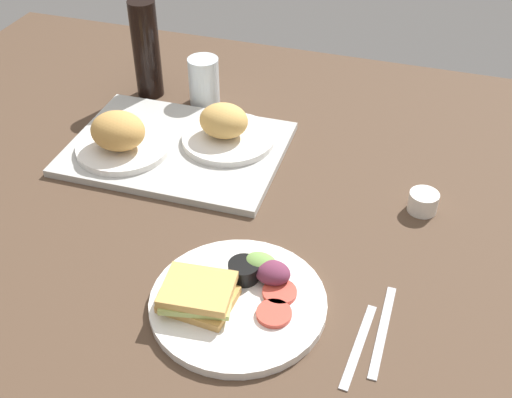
{
  "coord_description": "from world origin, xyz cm",
  "views": [
    {
      "loc": [
        30.53,
        -85.31,
        77.67
      ],
      "look_at": [
        2.0,
        3.0,
        4.0
      ],
      "focal_mm": 44.9,
      "sensor_mm": 36.0,
      "label": 1
    }
  ],
  "objects_px": {
    "bread_plate_far": "(226,129)",
    "knife": "(383,330)",
    "soda_bottle": "(146,50)",
    "espresso_cup": "(423,202)",
    "plate_with_salad": "(235,296)",
    "serving_tray": "(177,149)",
    "bread_plate_near": "(120,137)",
    "fork": "(359,345)",
    "drinking_glass": "(204,81)"
  },
  "relations": [
    {
      "from": "drinking_glass",
      "to": "fork",
      "type": "xyz_separation_m",
      "value": [
        0.49,
        -0.61,
        -0.05
      ]
    },
    {
      "from": "bread_plate_near",
      "to": "espresso_cup",
      "type": "relative_size",
      "value": 3.54
    },
    {
      "from": "fork",
      "to": "knife",
      "type": "bearing_deg",
      "value": -32.45
    },
    {
      "from": "soda_bottle",
      "to": "fork",
      "type": "bearing_deg",
      "value": -44.06
    },
    {
      "from": "bread_plate_near",
      "to": "drinking_glass",
      "type": "xyz_separation_m",
      "value": [
        0.08,
        0.27,
        0.01
      ]
    },
    {
      "from": "espresso_cup",
      "to": "drinking_glass",
      "type": "bearing_deg",
      "value": 154.85
    },
    {
      "from": "serving_tray",
      "to": "espresso_cup",
      "type": "distance_m",
      "value": 0.53
    },
    {
      "from": "bread_plate_far",
      "to": "drinking_glass",
      "type": "xyz_separation_m",
      "value": [
        -0.12,
        0.17,
        0.01
      ]
    },
    {
      "from": "soda_bottle",
      "to": "espresso_cup",
      "type": "height_order",
      "value": "soda_bottle"
    },
    {
      "from": "serving_tray",
      "to": "bread_plate_near",
      "type": "height_order",
      "value": "bread_plate_near"
    },
    {
      "from": "bread_plate_near",
      "to": "knife",
      "type": "relative_size",
      "value": 1.04
    },
    {
      "from": "fork",
      "to": "bread_plate_far",
      "type": "bearing_deg",
      "value": 44.4
    },
    {
      "from": "espresso_cup",
      "to": "bread_plate_near",
      "type": "bearing_deg",
      "value": -178.49
    },
    {
      "from": "plate_with_salad",
      "to": "espresso_cup",
      "type": "xyz_separation_m",
      "value": [
        0.26,
        0.33,
        0.0
      ]
    },
    {
      "from": "bread_plate_far",
      "to": "soda_bottle",
      "type": "relative_size",
      "value": 0.85
    },
    {
      "from": "serving_tray",
      "to": "knife",
      "type": "bearing_deg",
      "value": -35.59
    },
    {
      "from": "bread_plate_near",
      "to": "soda_bottle",
      "type": "bearing_deg",
      "value": 102.94
    },
    {
      "from": "serving_tray",
      "to": "plate_with_salad",
      "type": "distance_m",
      "value": 0.46
    },
    {
      "from": "fork",
      "to": "knife",
      "type": "xyz_separation_m",
      "value": [
        0.03,
        0.04,
        0.0
      ]
    },
    {
      "from": "knife",
      "to": "soda_bottle",
      "type": "bearing_deg",
      "value": 49.45
    },
    {
      "from": "knife",
      "to": "bread_plate_far",
      "type": "bearing_deg",
      "value": 45.1
    },
    {
      "from": "espresso_cup",
      "to": "knife",
      "type": "bearing_deg",
      "value": -94.24
    },
    {
      "from": "bread_plate_far",
      "to": "plate_with_salad",
      "type": "bearing_deg",
      "value": -68.27
    },
    {
      "from": "drinking_glass",
      "to": "soda_bottle",
      "type": "bearing_deg",
      "value": -179.35
    },
    {
      "from": "serving_tray",
      "to": "bread_plate_far",
      "type": "height_order",
      "value": "bread_plate_far"
    },
    {
      "from": "knife",
      "to": "plate_with_salad",
      "type": "bearing_deg",
      "value": 94.1
    },
    {
      "from": "bread_plate_near",
      "to": "plate_with_salad",
      "type": "bearing_deg",
      "value": -41.1
    },
    {
      "from": "serving_tray",
      "to": "soda_bottle",
      "type": "height_order",
      "value": "soda_bottle"
    },
    {
      "from": "serving_tray",
      "to": "espresso_cup",
      "type": "height_order",
      "value": "espresso_cup"
    },
    {
      "from": "bread_plate_far",
      "to": "espresso_cup",
      "type": "distance_m",
      "value": 0.44
    },
    {
      "from": "serving_tray",
      "to": "fork",
      "type": "distance_m",
      "value": 0.62
    },
    {
      "from": "bread_plate_near",
      "to": "fork",
      "type": "height_order",
      "value": "bread_plate_near"
    },
    {
      "from": "serving_tray",
      "to": "bread_plate_near",
      "type": "relative_size",
      "value": 2.27
    },
    {
      "from": "bread_plate_near",
      "to": "knife",
      "type": "height_order",
      "value": "bread_plate_near"
    },
    {
      "from": "bread_plate_far",
      "to": "knife",
      "type": "relative_size",
      "value": 1.05
    },
    {
      "from": "soda_bottle",
      "to": "serving_tray",
      "type": "bearing_deg",
      "value": -52.8
    },
    {
      "from": "serving_tray",
      "to": "soda_bottle",
      "type": "xyz_separation_m",
      "value": [
        -0.16,
        0.21,
        0.11
      ]
    },
    {
      "from": "bread_plate_near",
      "to": "espresso_cup",
      "type": "height_order",
      "value": "bread_plate_near"
    },
    {
      "from": "drinking_glass",
      "to": "espresso_cup",
      "type": "distance_m",
      "value": 0.6
    },
    {
      "from": "knife",
      "to": "bread_plate_near",
      "type": "bearing_deg",
      "value": 63.58
    },
    {
      "from": "serving_tray",
      "to": "espresso_cup",
      "type": "relative_size",
      "value": 8.04
    },
    {
      "from": "bread_plate_far",
      "to": "soda_bottle",
      "type": "bearing_deg",
      "value": 147.39
    },
    {
      "from": "espresso_cup",
      "to": "knife",
      "type": "height_order",
      "value": "espresso_cup"
    },
    {
      "from": "espresso_cup",
      "to": "plate_with_salad",
      "type": "bearing_deg",
      "value": -127.9
    },
    {
      "from": "bread_plate_far",
      "to": "fork",
      "type": "height_order",
      "value": "bread_plate_far"
    },
    {
      "from": "bread_plate_near",
      "to": "espresso_cup",
      "type": "xyz_separation_m",
      "value": [
        0.62,
        0.02,
        -0.03
      ]
    },
    {
      "from": "bread_plate_far",
      "to": "bread_plate_near",
      "type": "bearing_deg",
      "value": -151.58
    },
    {
      "from": "serving_tray",
      "to": "soda_bottle",
      "type": "bearing_deg",
      "value": 127.2
    },
    {
      "from": "plate_with_salad",
      "to": "knife",
      "type": "relative_size",
      "value": 1.5
    },
    {
      "from": "bread_plate_near",
      "to": "plate_with_salad",
      "type": "distance_m",
      "value": 0.48
    }
  ]
}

